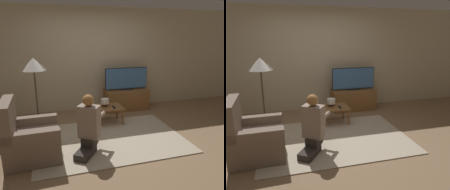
% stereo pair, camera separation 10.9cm
% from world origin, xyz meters
% --- Properties ---
extents(ground_plane, '(10.00, 10.00, 0.00)m').
position_xyz_m(ground_plane, '(0.00, 0.00, 0.00)').
color(ground_plane, '#896B4C').
extents(wall_back, '(10.00, 0.06, 2.60)m').
position_xyz_m(wall_back, '(0.00, 1.93, 1.30)').
color(wall_back, beige).
rests_on(wall_back, ground_plane).
extents(rug, '(2.72, 1.87, 0.02)m').
position_xyz_m(rug, '(0.00, 0.00, 0.01)').
color(rug, '#BCAD93').
rests_on(rug, ground_plane).
extents(tv_stand, '(1.13, 0.50, 0.53)m').
position_xyz_m(tv_stand, '(0.89, 1.58, 0.27)').
color(tv_stand, brown).
rests_on(tv_stand, ground_plane).
extents(tv, '(1.13, 0.08, 0.58)m').
position_xyz_m(tv, '(0.89, 1.58, 0.82)').
color(tv, black).
rests_on(tv, tv_stand).
extents(coffee_table, '(0.71, 0.51, 0.39)m').
position_xyz_m(coffee_table, '(0.13, 0.76, 0.34)').
color(coffee_table, brown).
rests_on(coffee_table, ground_plane).
extents(floor_lamp, '(0.50, 0.50, 1.47)m').
position_xyz_m(floor_lamp, '(-1.30, 1.00, 1.28)').
color(floor_lamp, '#4C4233').
rests_on(floor_lamp, ground_plane).
extents(armchair, '(0.83, 0.81, 0.98)m').
position_xyz_m(armchair, '(-1.38, -0.28, 0.31)').
color(armchair, '#7A6656').
rests_on(armchair, ground_plane).
extents(person_kneeling, '(0.65, 0.79, 0.98)m').
position_xyz_m(person_kneeling, '(-0.46, -0.37, 0.49)').
color(person_kneeling, '#332D28').
rests_on(person_kneeling, rug).
extents(table_lamp, '(0.18, 0.18, 0.17)m').
position_xyz_m(table_lamp, '(0.12, 0.80, 0.49)').
color(table_lamp, '#4C3823').
rests_on(table_lamp, coffee_table).
extents(remote, '(0.04, 0.15, 0.02)m').
position_xyz_m(remote, '(0.27, 0.66, 0.40)').
color(remote, black).
rests_on(remote, coffee_table).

